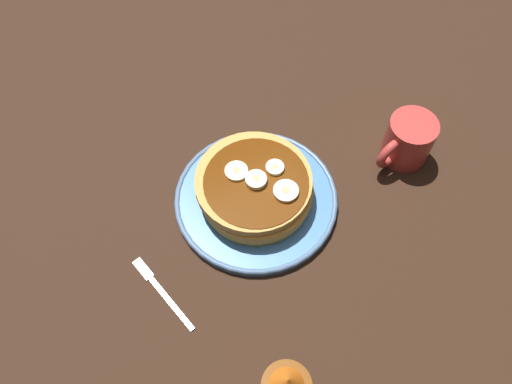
% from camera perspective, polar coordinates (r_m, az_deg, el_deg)
% --- Properties ---
extents(ground_plane, '(1.40, 1.40, 0.03)m').
position_cam_1_polar(ground_plane, '(0.79, 0.00, -1.58)').
color(ground_plane, black).
extents(plate, '(0.24, 0.24, 0.01)m').
position_cam_1_polar(plate, '(0.77, 0.00, -0.76)').
color(plate, '#3F72B2').
rests_on(plate, ground_plane).
extents(pancake_stack, '(0.17, 0.17, 0.05)m').
position_cam_1_polar(pancake_stack, '(0.75, -0.29, 0.33)').
color(pancake_stack, gold).
rests_on(pancake_stack, plate).
extents(banana_slice_0, '(0.03, 0.03, 0.01)m').
position_cam_1_polar(banana_slice_0, '(0.73, 0.24, 1.31)').
color(banana_slice_0, beige).
rests_on(banana_slice_0, pancake_stack).
extents(banana_slice_1, '(0.03, 0.03, 0.01)m').
position_cam_1_polar(banana_slice_1, '(0.74, -2.15, 2.26)').
color(banana_slice_1, '#EEF2B3').
rests_on(banana_slice_1, pancake_stack).
extents(banana_slice_2, '(0.03, 0.03, 0.01)m').
position_cam_1_polar(banana_slice_2, '(0.74, 1.97, 2.76)').
color(banana_slice_2, '#EFF3B4').
rests_on(banana_slice_2, pancake_stack).
extents(banana_slice_3, '(0.04, 0.04, 0.01)m').
position_cam_1_polar(banana_slice_3, '(0.72, 3.26, 0.08)').
color(banana_slice_3, '#F9F0C4').
rests_on(banana_slice_3, pancake_stack).
extents(coffee_mug, '(0.10, 0.07, 0.08)m').
position_cam_1_polar(coffee_mug, '(0.82, 16.13, 5.40)').
color(coffee_mug, '#B23833').
rests_on(coffee_mug, ground_plane).
extents(fork, '(0.02, 0.13, 0.01)m').
position_cam_1_polar(fork, '(0.73, -10.44, -10.35)').
color(fork, silver).
rests_on(fork, ground_plane).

